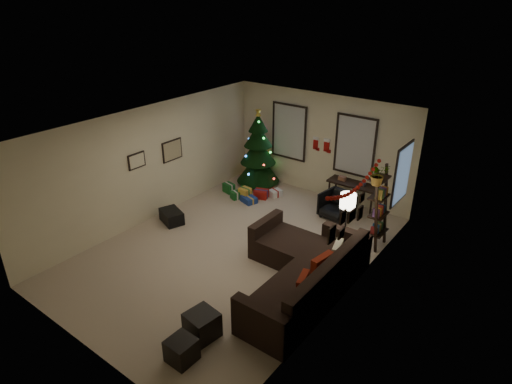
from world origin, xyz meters
TOP-DOWN VIEW (x-y plane):
  - floor at (0.00, 0.00)m, footprint 7.00×7.00m
  - ceiling at (0.00, 0.00)m, footprint 7.00×7.00m
  - wall_back at (0.00, 3.50)m, footprint 5.00×0.00m
  - wall_front at (0.00, -3.50)m, footprint 5.00×0.00m
  - wall_left at (-2.50, 0.00)m, footprint 0.00×7.00m
  - wall_right at (2.50, 0.00)m, footprint 0.00×7.00m
  - window_back_left at (-0.95, 3.47)m, footprint 1.05×0.06m
  - window_back_right at (0.95, 3.47)m, footprint 1.05×0.06m
  - window_right_wall at (2.47, 2.55)m, footprint 0.06×0.90m
  - christmas_tree at (-1.64, 3.01)m, footprint 1.19×1.19m
  - presents at (-1.29, 2.17)m, footprint 1.43×1.01m
  - sofa at (1.80, -0.22)m, footprint 2.12×3.06m
  - pillow_red_a at (2.21, -0.95)m, footprint 0.22×0.43m
  - pillow_red_b at (2.21, -0.31)m, footprint 0.21×0.50m
  - pillow_cream at (2.21, 0.25)m, footprint 0.24×0.46m
  - ottoman_near at (1.18, -2.25)m, footprint 0.51×0.51m
  - ottoman_far at (1.28, -2.79)m, footprint 0.40×0.40m
  - desk at (1.13, 3.22)m, footprint 1.28×0.46m
  - desk_chair at (1.03, 2.57)m, footprint 0.70×0.67m
  - bookshelf at (2.30, 1.93)m, footprint 0.30×0.53m
  - potted_plant at (2.30, 1.57)m, footprint 0.67×0.67m
  - floor_lamp at (1.95, 1.09)m, footprint 0.31×0.31m
  - art_map at (-2.48, 0.68)m, footprint 0.04×0.60m
  - art_abstract at (-2.48, -0.37)m, footprint 0.04×0.45m
  - gallery at (2.48, -0.07)m, footprint 0.03×1.25m
  - garland at (2.45, 0.17)m, footprint 0.08×1.90m
  - stocking_left at (-0.14, 3.51)m, footprint 0.20×0.05m
  - stocking_right at (0.19, 3.47)m, footprint 0.20×0.05m
  - storage_bin at (-1.95, 0.02)m, footprint 0.70×0.58m

SIDE VIEW (x-z plane):
  - floor at x=0.00m, z-range 0.00..0.00m
  - presents at x=-1.29m, z-range -0.04..0.26m
  - storage_bin at x=-1.95m, z-range 0.00..0.30m
  - ottoman_far at x=1.28m, z-range 0.00..0.37m
  - ottoman_near at x=1.18m, z-range 0.00..0.43m
  - sofa at x=1.80m, z-range -0.16..0.77m
  - desk_chair at x=1.03m, z-range 0.00..0.65m
  - desk at x=1.13m, z-range 0.26..0.96m
  - pillow_cream at x=2.21m, z-range 0.41..0.85m
  - pillow_red_a at x=2.21m, z-range 0.43..0.85m
  - pillow_red_b at x=2.21m, z-range 0.40..0.88m
  - bookshelf at x=2.30m, z-range -0.03..1.77m
  - christmas_tree at x=-1.64m, z-range -0.19..2.02m
  - floor_lamp at x=1.95m, z-range 0.48..1.93m
  - wall_left at x=-2.50m, z-range -2.15..4.85m
  - wall_right at x=2.50m, z-range -2.15..4.85m
  - wall_back at x=0.00m, z-range -1.15..3.85m
  - wall_front at x=0.00m, z-range -1.15..3.85m
  - stocking_left at x=-0.14m, z-range 1.20..1.56m
  - stocking_right at x=0.19m, z-range 1.23..1.59m
  - art_map at x=-2.48m, z-range 1.24..1.74m
  - window_right_wall at x=2.47m, z-range 0.85..2.15m
  - window_back_left at x=-0.95m, z-range 0.80..2.30m
  - window_back_right at x=0.95m, z-range 0.80..2.30m
  - art_abstract at x=-2.48m, z-range 1.38..1.73m
  - gallery at x=2.48m, z-range 1.30..1.84m
  - potted_plant at x=2.30m, z-range 1.56..2.13m
  - garland at x=2.45m, z-range 1.98..2.28m
  - ceiling at x=0.00m, z-range 2.70..2.70m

